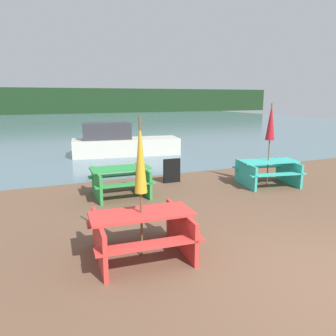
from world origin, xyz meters
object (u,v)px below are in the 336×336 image
umbrella_crimson (271,123)px  boat (122,143)px  picnic_table_red (142,230)px  picnic_table_green (121,179)px  umbrella_gold (140,157)px  signboard (172,171)px  picnic_table_teal (268,170)px

umbrella_crimson → boat: bearing=111.7°
picnic_table_red → picnic_table_green: (0.56, 3.48, 0.00)m
umbrella_gold → boat: bearing=76.8°
picnic_table_green → signboard: picnic_table_green is taller
picnic_table_green → boat: bearing=74.5°
picnic_table_green → boat: 6.40m
picnic_table_green → umbrella_gold: size_ratio=0.69×
picnic_table_red → umbrella_crimson: size_ratio=0.73×
umbrella_crimson → picnic_table_green: bearing=172.1°
picnic_table_teal → boat: bearing=111.7°
picnic_table_teal → umbrella_crimson: size_ratio=0.79×
picnic_table_red → umbrella_crimson: 5.92m
umbrella_gold → boat: umbrella_gold is taller
picnic_table_green → boat: size_ratio=0.32×
picnic_table_red → picnic_table_green: picnic_table_green is taller
picnic_table_green → boat: boat is taller
picnic_table_red → picnic_table_teal: (4.98, 2.87, -0.01)m
picnic_table_red → signboard: 4.87m
picnic_table_teal → signboard: size_ratio=2.59×
boat → signboard: 5.42m
picnic_table_green → umbrella_crimson: size_ratio=0.65×
signboard → boat: bearing=91.3°
umbrella_gold → umbrella_crimson: size_ratio=0.95×
picnic_table_teal → picnic_table_green: (-4.41, 0.61, 0.01)m
umbrella_gold → signboard: size_ratio=3.10×
picnic_table_green → signboard: 1.98m
picnic_table_red → boat: (2.27, 9.65, 0.09)m
boat → signboard: (0.13, -5.42, -0.17)m
picnic_table_teal → picnic_table_green: picnic_table_green is taller
picnic_table_red → picnic_table_teal: 5.75m
umbrella_gold → boat: (2.27, 9.65, -1.14)m
picnic_table_teal → boat: 7.30m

